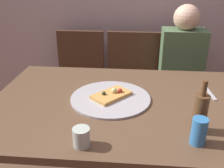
# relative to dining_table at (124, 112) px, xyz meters

# --- Properties ---
(dining_table) EXTENTS (1.52, 1.01, 0.74)m
(dining_table) POSITION_rel_dining_table_xyz_m (0.00, 0.00, 0.00)
(dining_table) COLOR brown
(dining_table) RESTS_ON ground_plane
(pizza_tray) EXTENTS (0.46, 0.46, 0.01)m
(pizza_tray) POSITION_rel_dining_table_xyz_m (-0.08, 0.02, 0.08)
(pizza_tray) COLOR #ADADB2
(pizza_tray) RESTS_ON dining_table
(pizza_slice_last) EXTENTS (0.24, 0.25, 0.05)m
(pizza_slice_last) POSITION_rel_dining_table_xyz_m (-0.08, 0.03, 0.10)
(pizza_slice_last) COLOR tan
(pizza_slice_last) RESTS_ON pizza_tray
(wine_bottle) EXTENTS (0.06, 0.06, 0.25)m
(wine_bottle) POSITION_rel_dining_table_xyz_m (0.35, -0.26, 0.17)
(wine_bottle) COLOR brown
(wine_bottle) RESTS_ON dining_table
(wine_glass) EXTENTS (0.07, 0.07, 0.08)m
(wine_glass) POSITION_rel_dining_table_xyz_m (-0.16, -0.41, 0.11)
(wine_glass) COLOR #B7C6BC
(wine_glass) RESTS_ON dining_table
(soda_can) EXTENTS (0.07, 0.07, 0.12)m
(soda_can) POSITION_rel_dining_table_xyz_m (0.33, -0.35, 0.13)
(soda_can) COLOR #337AC1
(soda_can) RESTS_ON dining_table
(table_knife) EXTENTS (0.04, 0.22, 0.01)m
(table_knife) POSITION_rel_dining_table_xyz_m (0.51, 0.16, 0.07)
(table_knife) COLOR #B7B7BC
(table_knife) RESTS_ON dining_table
(chair_left) EXTENTS (0.44, 0.44, 0.90)m
(chair_left) POSITION_rel_dining_table_xyz_m (-0.46, 0.90, -0.15)
(chair_left) COLOR #472D1E
(chair_left) RESTS_ON ground_plane
(chair_middle) EXTENTS (0.44, 0.44, 0.90)m
(chair_middle) POSITION_rel_dining_table_xyz_m (0.02, 0.90, -0.15)
(chair_middle) COLOR #472D1E
(chair_middle) RESTS_ON ground_plane
(chair_right) EXTENTS (0.44, 0.44, 0.90)m
(chair_right) POSITION_rel_dining_table_xyz_m (0.46, 0.90, -0.15)
(chair_right) COLOR #472D1E
(chair_right) RESTS_ON ground_plane
(guest_in_sweater) EXTENTS (0.36, 0.56, 1.17)m
(guest_in_sweater) POSITION_rel_dining_table_xyz_m (0.46, 0.75, -0.02)
(guest_in_sweater) COLOR #4C6B47
(guest_in_sweater) RESTS_ON ground_plane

